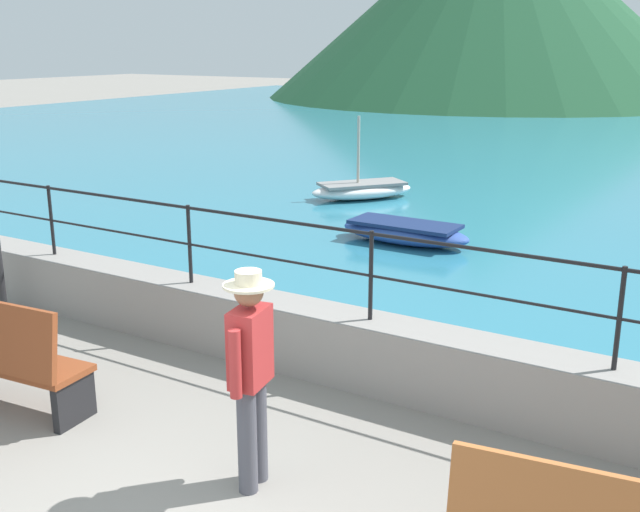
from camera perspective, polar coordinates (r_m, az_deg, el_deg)
name	(u,v)px	position (r m, az deg, el deg)	size (l,w,h in m)	color
promenade_wall	(369,352)	(7.67, 3.73, -7.20)	(20.00, 0.56, 0.70)	gray
railing	(371,257)	(7.35, 3.87, -0.11)	(18.44, 0.04, 0.90)	black
person_walking	(251,369)	(5.77, -5.22, -8.47)	(0.38, 0.56, 1.75)	#4C4C56
boat_1	(362,190)	(16.57, 3.17, 5.00)	(2.12, 2.37, 1.78)	white
boat_3	(405,232)	(12.91, 6.36, 1.82)	(2.31, 0.93, 0.36)	#2D4C9E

